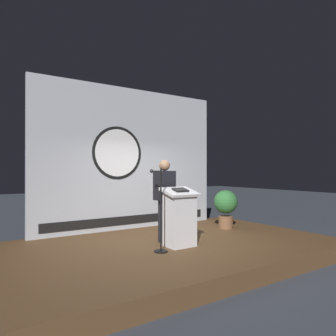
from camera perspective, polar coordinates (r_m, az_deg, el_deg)
The scene contains 7 objects.
ground_plane at distance 6.46m, azimuth 1.04°, elevation -16.00°, with size 40.00×40.00×0.00m, color #383D47.
stage_platform at distance 6.42m, azimuth 1.04°, elevation -14.71°, with size 6.40×4.00×0.30m, color brown.
banner_display at distance 7.81m, azimuth -6.80°, elevation 1.64°, with size 4.83×0.12×3.45m.
podium at distance 6.00m, azimuth 2.15°, elevation -9.01°, with size 0.64×0.50×1.11m.
speaker_person at distance 6.34m, azimuth -0.65°, elevation -5.82°, with size 0.40×0.26×1.64m.
microphone_stand at distance 5.63m, azimuth -1.55°, elevation -9.89°, with size 0.24×0.47×1.47m.
potted_plant at distance 7.93m, azimuth 10.45°, elevation -6.67°, with size 0.58×0.58×0.94m.
Camera 1 is at (-3.55, -5.11, 1.74)m, focal length 33.52 mm.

